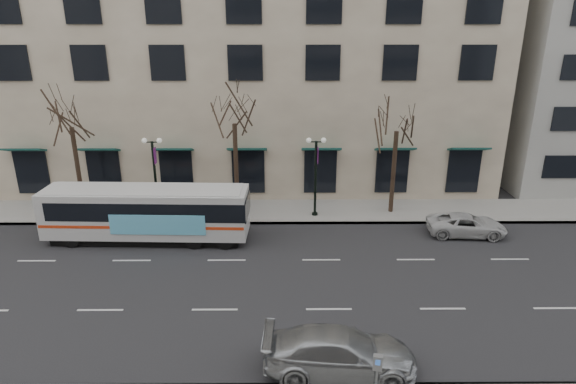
{
  "coord_description": "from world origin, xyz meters",
  "views": [
    {
      "loc": [
        3.08,
        -20.37,
        11.92
      ],
      "look_at": [
        3.24,
        1.79,
        4.0
      ],
      "focal_mm": 30.0,
      "sensor_mm": 36.0,
      "label": 1
    }
  ],
  "objects_px": {
    "tree_far_right": "(398,116)",
    "city_bus": "(148,212)",
    "lamp_post_right": "(316,173)",
    "white_pickup": "(466,225)",
    "tree_far_mid": "(234,108)",
    "lamp_post_left": "(155,174)",
    "silver_car": "(340,352)",
    "pay_station": "(378,366)",
    "tree_far_left": "(69,112)"
  },
  "relations": [
    {
      "from": "lamp_post_right",
      "to": "white_pickup",
      "type": "xyz_separation_m",
      "value": [
        8.73,
        -2.76,
        -2.32
      ]
    },
    {
      "from": "tree_far_mid",
      "to": "city_bus",
      "type": "height_order",
      "value": "tree_far_mid"
    },
    {
      "from": "lamp_post_right",
      "to": "silver_car",
      "type": "xyz_separation_m",
      "value": [
        0.01,
        -14.4,
        -2.15
      ]
    },
    {
      "from": "lamp_post_right",
      "to": "silver_car",
      "type": "distance_m",
      "value": 14.56
    },
    {
      "from": "silver_car",
      "to": "pay_station",
      "type": "xyz_separation_m",
      "value": [
        1.11,
        -1.2,
        0.4
      ]
    },
    {
      "from": "tree_far_left",
      "to": "city_bus",
      "type": "distance_m",
      "value": 8.29
    },
    {
      "from": "city_bus",
      "to": "white_pickup",
      "type": "distance_m",
      "value": 18.45
    },
    {
      "from": "tree_far_right",
      "to": "silver_car",
      "type": "bearing_deg",
      "value": -108.37
    },
    {
      "from": "tree_far_mid",
      "to": "silver_car",
      "type": "bearing_deg",
      "value": -71.5
    },
    {
      "from": "tree_far_mid",
      "to": "lamp_post_left",
      "type": "height_order",
      "value": "tree_far_mid"
    },
    {
      "from": "tree_far_left",
      "to": "lamp_post_right",
      "type": "xyz_separation_m",
      "value": [
        15.01,
        -0.6,
        -3.75
      ]
    },
    {
      "from": "tree_far_mid",
      "to": "tree_far_right",
      "type": "bearing_deg",
      "value": -0.0
    },
    {
      "from": "tree_far_mid",
      "to": "pay_station",
      "type": "distance_m",
      "value": 18.24
    },
    {
      "from": "lamp_post_left",
      "to": "silver_car",
      "type": "distance_m",
      "value": 17.67
    },
    {
      "from": "lamp_post_right",
      "to": "white_pickup",
      "type": "distance_m",
      "value": 9.44
    },
    {
      "from": "tree_far_left",
      "to": "lamp_post_right",
      "type": "relative_size",
      "value": 1.6
    },
    {
      "from": "tree_far_right",
      "to": "city_bus",
      "type": "relative_size",
      "value": 0.7
    },
    {
      "from": "tree_far_mid",
      "to": "city_bus",
      "type": "xyz_separation_m",
      "value": [
        -4.67,
        -3.91,
        -5.21
      ]
    },
    {
      "from": "lamp_post_right",
      "to": "silver_car",
      "type": "bearing_deg",
      "value": -89.96
    },
    {
      "from": "lamp_post_right",
      "to": "white_pickup",
      "type": "bearing_deg",
      "value": -17.53
    },
    {
      "from": "lamp_post_right",
      "to": "city_bus",
      "type": "relative_size",
      "value": 0.45
    },
    {
      "from": "tree_far_right",
      "to": "lamp_post_left",
      "type": "distance_m",
      "value": 15.4
    },
    {
      "from": "tree_far_mid",
      "to": "tree_far_right",
      "type": "relative_size",
      "value": 1.06
    },
    {
      "from": "tree_far_right",
      "to": "lamp_post_right",
      "type": "relative_size",
      "value": 1.55
    },
    {
      "from": "tree_far_left",
      "to": "silver_car",
      "type": "height_order",
      "value": "tree_far_left"
    },
    {
      "from": "tree_far_right",
      "to": "city_bus",
      "type": "height_order",
      "value": "tree_far_right"
    },
    {
      "from": "tree_far_mid",
      "to": "white_pickup",
      "type": "relative_size",
      "value": 1.9
    },
    {
      "from": "lamp_post_left",
      "to": "pay_station",
      "type": "relative_size",
      "value": 3.61
    },
    {
      "from": "silver_car",
      "to": "pay_station",
      "type": "relative_size",
      "value": 3.79
    },
    {
      "from": "white_pickup",
      "to": "tree_far_mid",
      "type": "bearing_deg",
      "value": 80.45
    },
    {
      "from": "lamp_post_right",
      "to": "silver_car",
      "type": "relative_size",
      "value": 0.95
    },
    {
      "from": "white_pickup",
      "to": "pay_station",
      "type": "bearing_deg",
      "value": 153.53
    },
    {
      "from": "lamp_post_right",
      "to": "city_bus",
      "type": "height_order",
      "value": "lamp_post_right"
    },
    {
      "from": "silver_car",
      "to": "white_pickup",
      "type": "relative_size",
      "value": 1.21
    },
    {
      "from": "tree_far_right",
      "to": "white_pickup",
      "type": "distance_m",
      "value": 7.67
    },
    {
      "from": "tree_far_mid",
      "to": "silver_car",
      "type": "xyz_separation_m",
      "value": [
        5.02,
        -15.0,
        -6.11
      ]
    },
    {
      "from": "tree_far_left",
      "to": "silver_car",
      "type": "relative_size",
      "value": 1.53
    },
    {
      "from": "tree_far_right",
      "to": "silver_car",
      "type": "relative_size",
      "value": 1.47
    },
    {
      "from": "tree_far_left",
      "to": "city_bus",
      "type": "relative_size",
      "value": 0.72
    },
    {
      "from": "silver_car",
      "to": "white_pickup",
      "type": "height_order",
      "value": "silver_car"
    },
    {
      "from": "tree_far_mid",
      "to": "lamp_post_right",
      "type": "xyz_separation_m",
      "value": [
        5.01,
        -0.6,
        -3.96
      ]
    },
    {
      "from": "silver_car",
      "to": "tree_far_right",
      "type": "bearing_deg",
      "value": -15.5
    },
    {
      "from": "tree_far_left",
      "to": "tree_far_mid",
      "type": "distance_m",
      "value": 10.0
    },
    {
      "from": "tree_far_right",
      "to": "pay_station",
      "type": "height_order",
      "value": "tree_far_right"
    },
    {
      "from": "white_pickup",
      "to": "lamp_post_left",
      "type": "bearing_deg",
      "value": 85.81
    },
    {
      "from": "lamp_post_left",
      "to": "city_bus",
      "type": "xyz_separation_m",
      "value": [
        0.32,
        -3.31,
        -1.24
      ]
    },
    {
      "from": "tree_far_mid",
      "to": "silver_car",
      "type": "distance_m",
      "value": 16.96
    },
    {
      "from": "lamp_post_left",
      "to": "white_pickup",
      "type": "height_order",
      "value": "lamp_post_left"
    },
    {
      "from": "pay_station",
      "to": "lamp_post_right",
      "type": "bearing_deg",
      "value": 106.0
    },
    {
      "from": "tree_far_mid",
      "to": "pay_station",
      "type": "relative_size",
      "value": 5.92
    }
  ]
}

